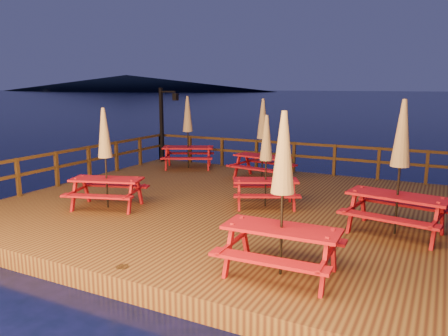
{
  "coord_description": "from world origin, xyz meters",
  "views": [
    {
      "loc": [
        4.83,
        -10.16,
        3.52
      ],
      "look_at": [
        -0.67,
        0.6,
        1.21
      ],
      "focal_mm": 35.0,
      "sensor_mm": 36.0,
      "label": 1
    }
  ],
  "objects_px": {
    "picnic_table_1": "(282,192)",
    "picnic_table_0": "(105,157)",
    "lamp_post": "(165,118)",
    "picnic_table_2": "(188,131)"
  },
  "relations": [
    {
      "from": "picnic_table_0",
      "to": "picnic_table_2",
      "type": "xyz_separation_m",
      "value": [
        -1.03,
        5.62,
        0.08
      ]
    },
    {
      "from": "lamp_post",
      "to": "picnic_table_0",
      "type": "distance_m",
      "value": 6.91
    },
    {
      "from": "picnic_table_1",
      "to": "picnic_table_0",
      "type": "bearing_deg",
      "value": 159.39
    },
    {
      "from": "picnic_table_1",
      "to": "picnic_table_2",
      "type": "relative_size",
      "value": 1.01
    },
    {
      "from": "lamp_post",
      "to": "picnic_table_1",
      "type": "distance_m",
      "value": 11.42
    },
    {
      "from": "lamp_post",
      "to": "picnic_table_0",
      "type": "relative_size",
      "value": 1.17
    },
    {
      "from": "picnic_table_0",
      "to": "picnic_table_1",
      "type": "bearing_deg",
      "value": -36.44
    },
    {
      "from": "picnic_table_0",
      "to": "picnic_table_2",
      "type": "relative_size",
      "value": 0.95
    },
    {
      "from": "lamp_post",
      "to": "picnic_table_1",
      "type": "bearing_deg",
      "value": -45.84
    },
    {
      "from": "lamp_post",
      "to": "picnic_table_0",
      "type": "xyz_separation_m",
      "value": [
        2.59,
        -6.39,
        -0.46
      ]
    }
  ]
}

